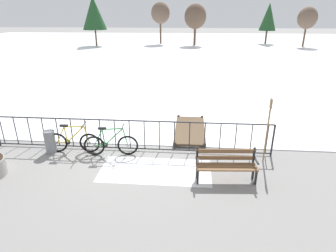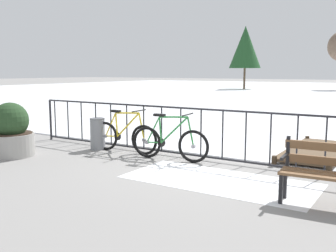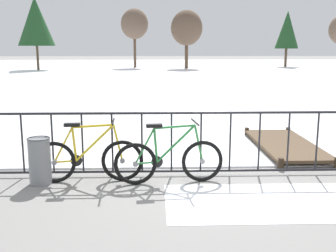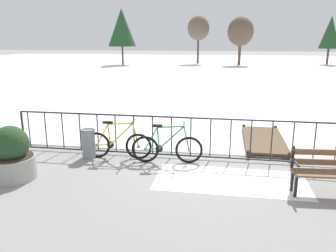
{
  "view_description": "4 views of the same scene",
  "coord_description": "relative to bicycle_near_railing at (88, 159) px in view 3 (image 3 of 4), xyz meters",
  "views": [
    {
      "loc": [
        1.91,
        -8.12,
        4.21
      ],
      "look_at": [
        1.26,
        -0.2,
        0.99
      ],
      "focal_mm": 30.0,
      "sensor_mm": 36.0,
      "label": 1
    },
    {
      "loc": [
        3.62,
        -6.93,
        1.81
      ],
      "look_at": [
        -0.66,
        -0.21,
        0.68
      ],
      "focal_mm": 41.42,
      "sensor_mm": 36.0,
      "label": 2
    },
    {
      "loc": [
        -0.75,
        -6.5,
        2.11
      ],
      "look_at": [
        -0.54,
        -0.11,
        0.86
      ],
      "focal_mm": 43.95,
      "sensor_mm": 36.0,
      "label": 3
    },
    {
      "loc": [
        0.78,
        -7.97,
        2.9
      ],
      "look_at": [
        -0.47,
        -0.58,
        0.97
      ],
      "focal_mm": 36.25,
      "sensor_mm": 36.0,
      "label": 4
    }
  ],
  "objects": [
    {
      "name": "bicycle_second",
      "position": [
        1.26,
        -0.1,
        0.0
      ],
      "size": [
        1.71,
        0.52,
        0.97
      ],
      "color": "black",
      "rests_on": "ground"
    },
    {
      "name": "trash_bin",
      "position": [
        -0.73,
        -0.07,
        0.0
      ],
      "size": [
        0.35,
        0.35,
        0.73
      ],
      "color": "gray",
      "rests_on": "ground"
    },
    {
      "name": "bicycle_near_railing",
      "position": [
        0.0,
        0.0,
        0.0
      ],
      "size": [
        1.71,
        0.52,
        0.97
      ],
      "color": "black",
      "rests_on": "ground"
    },
    {
      "name": "tree_west_mid",
      "position": [
        -9.18,
        30.53,
        3.79
      ],
      "size": [
        3.14,
        3.14,
        6.23
      ],
      "color": "brown",
      "rests_on": "ground"
    },
    {
      "name": "tree_centre",
      "position": [
        14.25,
        35.21,
        3.28
      ],
      "size": [
        2.32,
        2.32,
        5.5
      ],
      "color": "brown",
      "rests_on": "ground"
    },
    {
      "name": "tree_far_west",
      "position": [
        -0.85,
        34.23,
        3.77
      ],
      "size": [
        2.6,
        2.6,
        5.6
      ],
      "color": "brown",
      "rests_on": "ground"
    },
    {
      "name": "ground_plane",
      "position": [
        1.79,
        0.26,
        -0.37
      ],
      "size": [
        160.0,
        160.0,
        0.0
      ],
      "primitive_type": "plane",
      "color": "gray"
    },
    {
      "name": "railing_fence",
      "position": [
        1.79,
        0.26,
        0.19
      ],
      "size": [
        9.06,
        0.06,
        1.07
      ],
      "color": "#232328",
      "rests_on": "ground"
    },
    {
      "name": "frozen_pond",
      "position": [
        1.79,
        28.66,
        -0.35
      ],
      "size": [
        80.0,
        56.0,
        0.03
      ],
      "primitive_type": "cube",
      "color": "white",
      "rests_on": "ground"
    },
    {
      "name": "wooden_dock",
      "position": [
        3.72,
        1.9,
        -0.25
      ],
      "size": [
        1.1,
        2.78,
        0.2
      ],
      "color": "brown",
      "rests_on": "ground"
    },
    {
      "name": "snow_patch",
      "position": [
        2.77,
        -0.94,
        -0.36
      ],
      "size": [
        3.17,
        1.47,
        0.01
      ],
      "primitive_type": "cube",
      "color": "white",
      "rests_on": "ground"
    },
    {
      "name": "tree_far_east",
      "position": [
        4.03,
        32.59,
        3.34
      ],
      "size": [
        2.91,
        2.91,
        5.33
      ],
      "color": "brown",
      "rests_on": "ground"
    }
  ]
}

